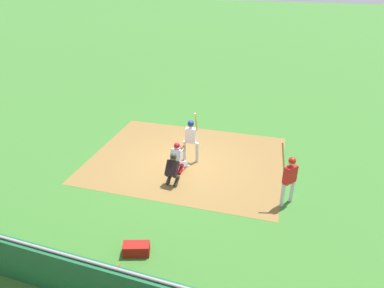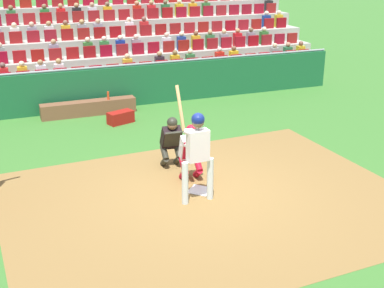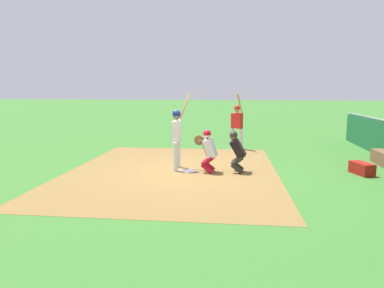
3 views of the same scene
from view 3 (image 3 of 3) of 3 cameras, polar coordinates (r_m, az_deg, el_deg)
name	(u,v)px [view 3 (image 3 of 3)]	position (r m, az deg, el deg)	size (l,w,h in m)	color
ground_plane	(189,171)	(10.22, -0.54, -4.66)	(160.00, 160.00, 0.00)	#376F2A
infield_dirt_patch	(173,171)	(10.31, -3.29, -4.53)	(7.99, 6.25, 0.01)	olive
home_plate_marker	(189,171)	(10.22, -0.54, -4.57)	(0.44, 0.44, 0.02)	white
batter_at_plate	(177,132)	(10.31, -2.56, 2.01)	(0.68, 0.51, 2.34)	silver
catcher_crouching	(208,148)	(9.98, 2.75, -0.76)	(0.49, 0.72, 1.30)	#AA1023
home_plate_umpire	(237,150)	(10.07, 7.59, -0.95)	(0.49, 0.52, 1.26)	#292920
equipment_duffel_bag	(362,168)	(11.00, 26.86, -3.73)	(0.75, 0.36, 0.35)	maroon
on_deck_batter	(237,122)	(14.11, 7.64, 3.79)	(0.66, 0.56, 2.32)	silver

